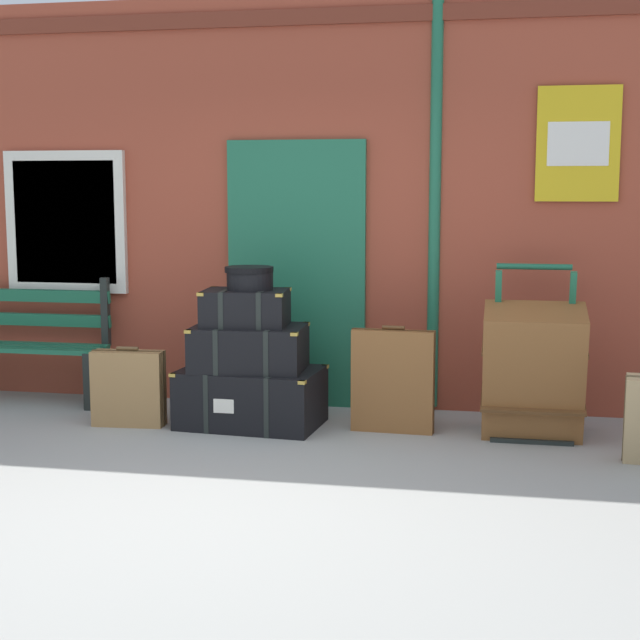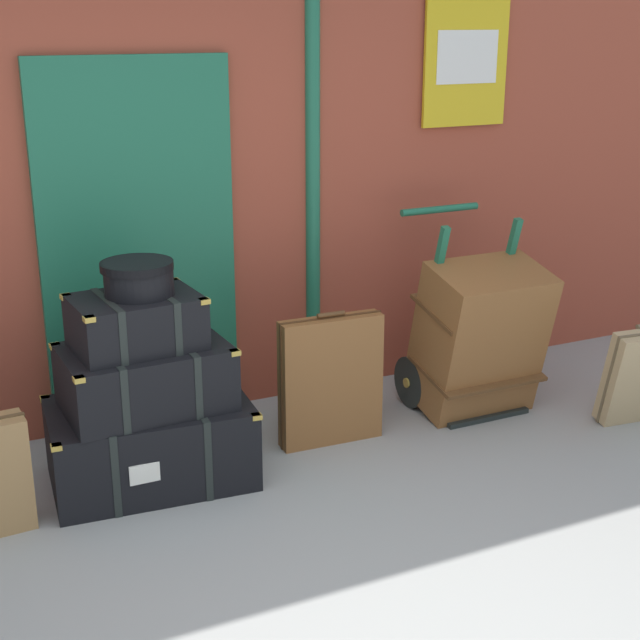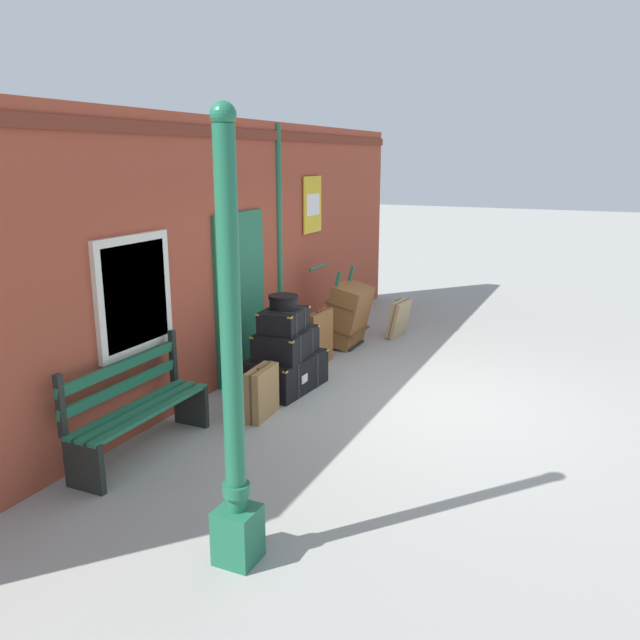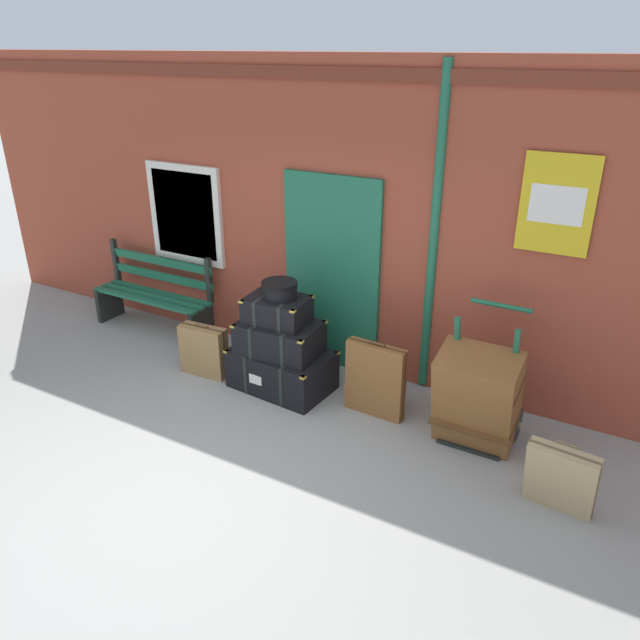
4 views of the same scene
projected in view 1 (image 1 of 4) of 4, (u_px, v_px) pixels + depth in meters
The scene contains 11 objects.
ground_plane at pixel (213, 502), 5.29m from camera, with size 60.00×60.00×0.00m, color gray.
brick_facade at pixel (306, 204), 7.59m from camera, with size 10.40×0.35×3.20m.
platform_bench at pixel (12, 346), 7.77m from camera, with size 1.60×0.43×1.01m.
steamer_trunk_base at pixel (251, 397), 6.96m from camera, with size 1.06×0.73×0.43m.
steamer_trunk_middle at pixel (249, 348), 6.89m from camera, with size 0.83×0.58×0.33m.
steamer_trunk_top at pixel (245, 308), 6.87m from camera, with size 0.64×0.49×0.27m.
round_hatbox at pixel (250, 276), 6.85m from camera, with size 0.35×0.35×0.17m.
porters_trolley at pixel (532, 395), 6.75m from camera, with size 0.71×0.67×1.18m.
large_brown_trunk at pixel (533, 371), 6.55m from camera, with size 0.70×0.62×0.96m.
suitcase_beige at pixel (393, 381), 6.76m from camera, with size 0.60×0.15×0.77m.
suitcase_tan at pixel (129, 388), 6.95m from camera, with size 0.53×0.21×0.59m.
Camera 1 is at (1.56, -4.89, 1.73)m, focal length 53.40 mm.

